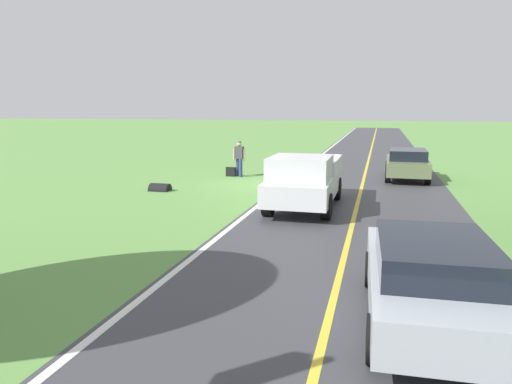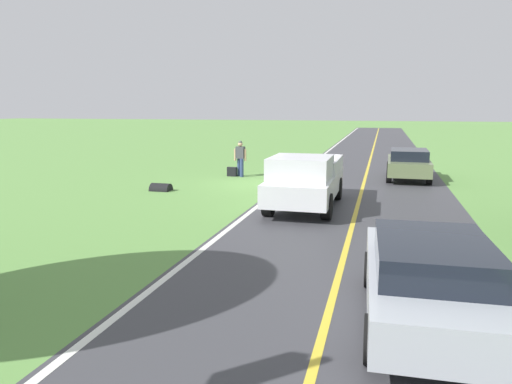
% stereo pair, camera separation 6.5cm
% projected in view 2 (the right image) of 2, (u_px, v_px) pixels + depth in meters
% --- Properties ---
extents(ground_plane, '(200.00, 200.00, 0.00)m').
position_uv_depth(ground_plane, '(259.00, 184.00, 20.93)').
color(ground_plane, '#609347').
extents(road_surface, '(6.95, 120.00, 0.00)m').
position_uv_depth(road_surface, '(362.00, 188.00, 19.80)').
color(road_surface, '#3D3D42').
rests_on(road_surface, ground).
extents(lane_edge_line, '(0.16, 117.60, 0.00)m').
position_uv_depth(lane_edge_line, '(285.00, 185.00, 20.64)').
color(lane_edge_line, silver).
rests_on(lane_edge_line, ground).
extents(lane_centre_line, '(0.14, 117.60, 0.00)m').
position_uv_depth(lane_centre_line, '(362.00, 188.00, 19.80)').
color(lane_centre_line, gold).
rests_on(lane_centre_line, ground).
extents(hitchhiker_walking, '(0.62, 0.52, 1.75)m').
position_uv_depth(hitchhiker_walking, '(241.00, 156.00, 22.98)').
color(hitchhiker_walking, navy).
rests_on(hitchhiker_walking, ground).
extents(suitcase_carried, '(0.47, 0.22, 0.45)m').
position_uv_depth(suitcase_carried, '(232.00, 172.00, 23.16)').
color(suitcase_carried, black).
rests_on(suitcase_carried, ground).
extents(pickup_truck_passing, '(2.10, 5.40, 1.82)m').
position_uv_depth(pickup_truck_passing, '(305.00, 180.00, 15.71)').
color(pickup_truck_passing, silver).
rests_on(pickup_truck_passing, ground).
extents(sedan_mid_oncoming, '(2.06, 4.47, 1.41)m').
position_uv_depth(sedan_mid_oncoming, '(430.00, 278.00, 7.26)').
color(sedan_mid_oncoming, '#B2B7C1').
rests_on(sedan_mid_oncoming, ground).
extents(sedan_near_oncoming, '(1.97, 4.42, 1.41)m').
position_uv_depth(sedan_near_oncoming, '(408.00, 163.00, 22.12)').
color(sedan_near_oncoming, '#66754C').
rests_on(sedan_near_oncoming, ground).
extents(drainage_culvert, '(0.80, 0.60, 0.60)m').
position_uv_depth(drainage_culvert, '(161.00, 191.00, 19.23)').
color(drainage_culvert, black).
rests_on(drainage_culvert, ground).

